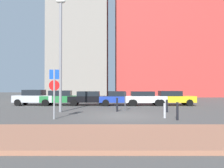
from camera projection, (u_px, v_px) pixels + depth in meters
ground_plane at (122, 116)px, 13.98m from camera, size 120.00×120.00×0.00m
sidewalk_brick at (130, 136)px, 7.90m from camera, size 40.00×4.11×0.14m
parked_car_silver at (36, 97)px, 22.04m from camera, size 4.04×2.06×1.55m
parked_car_green at (62, 97)px, 22.02m from camera, size 4.03×2.12×1.49m
parked_car_black at (90, 98)px, 22.01m from camera, size 4.07×1.95×1.40m
parked_car_blue at (120, 98)px, 21.86m from camera, size 4.01×2.01×1.42m
parked_car_white at (145, 98)px, 21.84m from camera, size 4.17×1.94×1.40m
parked_car_yellow at (172, 98)px, 21.83m from camera, size 4.47×1.92×1.44m
parking_sign_post at (55, 88)px, 12.52m from camera, size 0.60×0.10×2.86m
parking_meter at (126, 99)px, 16.79m from camera, size 0.18×0.14×1.47m
street_lamp at (61, 47)px, 16.12m from camera, size 0.70×0.36×8.32m
traffic_bollard_near at (178, 111)px, 12.12m from camera, size 0.13×0.13×0.99m
traffic_bollard_mid at (118, 105)px, 16.36m from camera, size 0.15×0.15×1.03m
traffic_bollard_far at (166, 111)px, 12.93m from camera, size 0.14×0.14×0.88m
traffic_bollard_edge at (168, 106)px, 15.98m from camera, size 0.16×0.16×0.92m
building_colorful_midrise at (163, 35)px, 45.93m from camera, size 19.38×14.63×25.49m
building_under_construction at (82, 34)px, 43.57m from camera, size 10.45×13.38×24.79m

